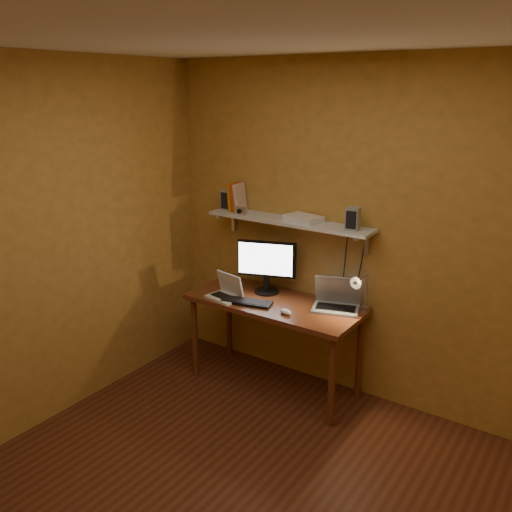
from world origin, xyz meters
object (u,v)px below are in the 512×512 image
Objects in this scene: speaker_left at (229,200)px; speaker_right at (353,219)px; keyboard at (247,302)px; desk at (275,311)px; monitor at (267,264)px; desk_lamp at (360,289)px; mouse at (286,312)px; laptop at (337,300)px; netbook at (227,291)px; wall_shelf at (289,221)px; shelf_camera at (240,211)px; router at (303,218)px.

speaker_left is 1.15m from speaker_right.
desk is at bearing 31.32° from keyboard.
monitor is at bearing 141.52° from desk.
mouse is at bearing -147.51° from desk_lamp.
speaker_left reaches higher than speaker_right.
netbook is at bearing -178.20° from laptop.
mouse is 0.60× the size of speaker_right.
wall_shelf reaches higher than monitor.
mouse is 0.27× the size of desk_lamp.
netbook reaches higher than mouse.
shelf_camera is at bearing -179.57° from desk_lamp.
netbook is 1.69× the size of speaker_left.
speaker_right is (0.55, 0.18, 0.79)m from desk.
desk is 3.02× the size of monitor.
wall_shelf reaches higher than laptop.
mouse is 0.73m from router.
router is (-0.54, 0.08, 0.44)m from desk_lamp.
shelf_camera is at bearing 112.39° from netbook.
speaker_right is (-0.11, 0.05, 0.50)m from desk_lamp.
netbook is (-0.36, -0.35, -0.55)m from wall_shelf.
shelf_camera is (-0.26, 0.28, 0.65)m from keyboard.
speaker_right is at bearing -1.53° from wall_shelf.
keyboard is 3.97× the size of mouse.
desk_lamp is (0.82, -0.00, -0.04)m from monitor.
keyboard is at bearing -134.21° from desk.
monitor is 0.50m from router.
router is at bearing 119.00° from mouse.
mouse is at bearing -78.31° from router.
speaker_left is 1.62× the size of shelf_camera.
speaker_right is at bearing -15.54° from monitor.
shelf_camera is at bearing 162.91° from monitor.
wall_shelf is 0.72m from mouse.
speaker_right reaches higher than laptop.
speaker_right is (0.70, 0.34, 0.70)m from keyboard.
desk is 3.73× the size of desk_lamp.
mouse is 0.58m from desk_lamp.
monitor is 0.82m from desk_lamp.
desk is at bearing -121.48° from router.
laptop is at bearing 67.15° from mouse.
router reaches higher than desk.
desk_lamp reaches higher than mouse.
router is at bearing 3.27° from speaker_left.
netbook is 1.79× the size of speaker_right.
netbook is (-0.19, -0.29, -0.19)m from monitor.
shelf_camera reaches higher than keyboard.
laptop is 3.75× the size of shelf_camera.
keyboard is at bearing -127.66° from router.
wall_shelf is 0.40m from monitor.
monitor is 2.78× the size of speaker_right.
netbook is 1.07m from desk_lamp.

